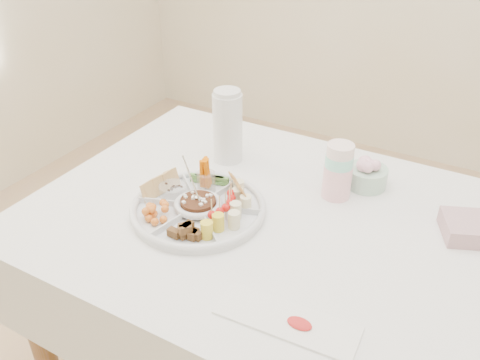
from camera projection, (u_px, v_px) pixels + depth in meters
The scene contains 14 objects.
dining_table at pixel (289, 319), 1.61m from camera, with size 1.52×1.02×0.76m, color white.
party_tray at pixel (198, 206), 1.45m from camera, with size 0.38×0.38×0.04m, color silver.
bean_dip at pixel (198, 204), 1.44m from camera, with size 0.10×0.10×0.04m, color #442819.
tortillas at pixel (241, 192), 1.47m from camera, with size 0.09×0.09×0.05m, color olive, non-canonical shape.
carrot_cucumber at pixel (208, 171), 1.53m from camera, with size 0.11×0.11×0.10m, color #E66700, non-canonical shape.
pita_raisins at pixel (167, 184), 1.51m from camera, with size 0.11×0.11×0.06m, color #E5A756, non-canonical shape.
cherries at pixel (153, 211), 1.40m from camera, with size 0.10×0.10×0.04m, color #D16019, non-canonical shape.
granola_chunks at pixel (186, 230), 1.33m from camera, with size 0.09×0.09×0.04m, color #523523, non-canonical shape.
banana_tomato at pixel (233, 213), 1.36m from camera, with size 0.11×0.11×0.09m, color #F9EA8E, non-canonical shape.
cup_stack at pixel (339, 162), 1.47m from camera, with size 0.09×0.09×0.23m, color white.
thermos at pixel (228, 125), 1.66m from camera, with size 0.10×0.10×0.25m, color white.
flower_bowl at pixel (367, 173), 1.56m from camera, with size 0.12×0.12×0.09m, color silver.
napkin_stack at pixel (472, 228), 1.36m from camera, with size 0.15×0.13×0.05m, color #BB9098.
placemat at pixel (287, 320), 1.11m from camera, with size 0.32×0.11×0.01m, color white.
Camera 1 is at (0.43, -1.07, 1.61)m, focal length 38.00 mm.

